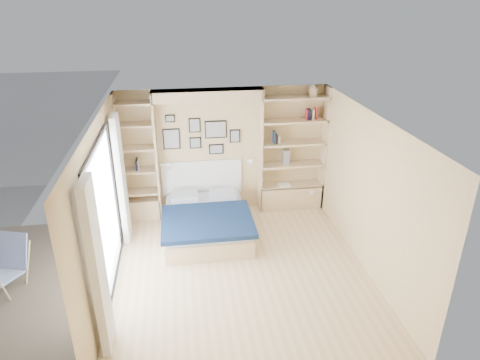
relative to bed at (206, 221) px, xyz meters
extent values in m
plane|color=#DCBB89|center=(0.45, -1.24, -0.26)|extent=(4.50, 4.50, 0.00)
plane|color=#D8B684|center=(0.45, 1.01, 0.99)|extent=(4.00, 0.00, 4.00)
plane|color=#D8B684|center=(0.45, -3.49, 0.99)|extent=(4.00, 0.00, 4.00)
plane|color=#D8B684|center=(-1.55, -1.24, 0.99)|extent=(0.00, 4.50, 4.50)
plane|color=#D8B684|center=(2.45, -1.24, 0.99)|extent=(0.00, 4.50, 4.50)
plane|color=white|center=(0.45, -1.24, 2.24)|extent=(4.50, 4.50, 0.00)
cube|color=#D2B183|center=(-0.85, 0.83, 0.99)|extent=(0.04, 0.35, 2.50)
cube|color=#D2B183|center=(1.15, 0.83, 0.99)|extent=(0.04, 0.35, 2.50)
cube|color=#D2B183|center=(0.15, 0.83, 2.14)|extent=(2.00, 0.35, 0.20)
cube|color=#D2B183|center=(2.43, 0.83, 0.99)|extent=(0.04, 0.35, 2.50)
cube|color=#D2B183|center=(-1.53, 0.83, 0.99)|extent=(0.04, 0.35, 2.50)
cube|color=#D2B183|center=(1.80, 0.83, -0.01)|extent=(1.30, 0.35, 0.50)
cube|color=#D2B183|center=(-1.20, 0.83, -0.06)|extent=(0.70, 0.35, 0.40)
cube|color=black|center=(-1.52, -1.24, 1.97)|extent=(0.04, 2.08, 0.06)
cube|color=black|center=(-1.52, -1.24, -0.23)|extent=(0.04, 2.08, 0.06)
cube|color=black|center=(-1.52, -2.26, 0.84)|extent=(0.04, 0.06, 2.20)
cube|color=black|center=(-1.52, -0.22, 0.84)|extent=(0.04, 0.06, 2.20)
cube|color=silver|center=(-1.53, -1.24, 0.86)|extent=(0.01, 2.00, 2.20)
cube|color=white|center=(-1.43, -2.54, 0.89)|extent=(0.10, 0.45, 2.30)
cube|color=white|center=(-1.43, 0.06, 0.89)|extent=(0.10, 0.45, 2.30)
cube|color=#D2B183|center=(1.80, 0.83, 0.24)|extent=(1.30, 0.35, 0.04)
cube|color=#D2B183|center=(1.80, 0.83, 0.69)|extent=(1.30, 0.35, 0.04)
cube|color=#D2B183|center=(1.80, 0.83, 1.14)|extent=(1.30, 0.35, 0.04)
cube|color=#D2B183|center=(1.80, 0.83, 1.59)|extent=(1.30, 0.35, 0.04)
cube|color=#D2B183|center=(1.80, 0.83, 2.04)|extent=(1.30, 0.35, 0.04)
cube|color=#D2B183|center=(-1.20, 0.83, 0.29)|extent=(0.70, 0.35, 0.04)
cube|color=#D2B183|center=(-1.20, 0.83, 0.74)|extent=(0.70, 0.35, 0.04)
cube|color=#D2B183|center=(-1.20, 0.83, 1.19)|extent=(0.70, 0.35, 0.04)
cube|color=#D2B183|center=(-1.20, 0.83, 1.64)|extent=(0.70, 0.35, 0.04)
cube|color=#D2B183|center=(-1.20, 0.83, 2.04)|extent=(0.70, 0.35, 0.04)
cube|color=#D2B183|center=(0.00, -0.01, -0.10)|extent=(1.49, 1.86, 0.33)
cube|color=#B5BAC5|center=(0.00, -0.01, 0.11)|extent=(1.45, 1.82, 0.10)
cube|color=#0F203E|center=(0.00, -0.33, 0.18)|extent=(1.59, 1.30, 0.08)
cube|color=#B5BAC5|center=(-0.37, 0.62, 0.22)|extent=(0.51, 0.37, 0.12)
cube|color=#B5BAC5|center=(0.37, 0.62, 0.22)|extent=(0.51, 0.37, 0.12)
cube|color=white|center=(0.00, 0.98, 0.46)|extent=(1.59, 0.04, 0.70)
cube|color=black|center=(-0.55, 0.98, 1.29)|extent=(0.32, 0.02, 0.40)
cube|color=gray|center=(-0.55, 0.97, 1.29)|extent=(0.28, 0.01, 0.36)
cube|color=black|center=(-0.10, 0.98, 1.54)|extent=(0.22, 0.02, 0.28)
cube|color=gray|center=(-0.10, 0.97, 1.54)|extent=(0.18, 0.01, 0.24)
cube|color=black|center=(-0.10, 0.98, 1.19)|extent=(0.22, 0.02, 0.22)
cube|color=gray|center=(-0.10, 0.97, 1.19)|extent=(0.18, 0.01, 0.18)
cube|color=black|center=(0.30, 0.98, 1.44)|extent=(0.42, 0.02, 0.34)
cube|color=gray|center=(0.30, 0.97, 1.44)|extent=(0.38, 0.01, 0.30)
cube|color=black|center=(0.30, 0.98, 1.04)|extent=(0.28, 0.02, 0.20)
cube|color=gray|center=(0.30, 0.97, 1.04)|extent=(0.24, 0.01, 0.16)
cube|color=black|center=(0.67, 0.98, 1.29)|extent=(0.20, 0.02, 0.26)
cube|color=gray|center=(0.67, 0.97, 1.29)|extent=(0.16, 0.01, 0.22)
cube|color=black|center=(-0.55, 0.98, 1.69)|extent=(0.18, 0.02, 0.14)
cube|color=gray|center=(-0.55, 0.97, 1.69)|extent=(0.14, 0.01, 0.10)
cylinder|color=silver|center=(-0.71, 0.76, 0.86)|extent=(0.20, 0.02, 0.02)
cone|color=white|center=(-0.61, 0.76, 0.84)|extent=(0.13, 0.12, 0.15)
cylinder|color=silver|center=(1.01, 0.76, 0.86)|extent=(0.20, 0.02, 0.02)
cone|color=white|center=(0.91, 0.76, 0.84)|extent=(0.13, 0.12, 0.15)
cube|color=#A51E1E|center=(1.43, 0.83, 1.25)|extent=(0.02, 0.15, 0.18)
cube|color=navy|center=(1.41, 0.83, 1.28)|extent=(0.03, 0.15, 0.24)
cube|color=black|center=(1.45, 0.83, 1.25)|extent=(0.03, 0.15, 0.18)
cube|color=beige|center=(1.51, 0.83, 1.24)|extent=(0.04, 0.15, 0.16)
cube|color=#A51E1E|center=(2.04, 0.83, 1.71)|extent=(0.02, 0.15, 0.20)
cube|color=navy|center=(2.05, 0.83, 1.71)|extent=(0.03, 0.15, 0.20)
cube|color=black|center=(2.09, 0.83, 1.71)|extent=(0.03, 0.15, 0.20)
cube|color=#BFB28C|center=(2.15, 0.83, 1.71)|extent=(0.04, 0.15, 0.20)
cube|color=#A51E1E|center=(2.21, 0.83, 1.72)|extent=(0.03, 0.15, 0.23)
cube|color=navy|center=(-1.24, 0.83, 0.85)|extent=(0.02, 0.15, 0.19)
cube|color=black|center=(-1.22, 0.83, 0.87)|extent=(0.03, 0.15, 0.23)
cube|color=#BFB28C|center=(-1.21, 0.83, 0.86)|extent=(0.03, 0.15, 0.20)
cube|color=#D2B183|center=(2.12, 0.83, 2.13)|extent=(0.13, 0.13, 0.15)
cone|color=#D2B183|center=(2.12, 0.83, 2.25)|extent=(0.20, 0.20, 0.08)
cube|color=slate|center=(1.67, 0.83, 0.86)|extent=(0.12, 0.12, 0.30)
cube|color=white|center=(1.65, 0.78, 0.27)|extent=(0.22, 0.16, 0.03)
cube|color=#756556|center=(-3.15, -1.24, -0.26)|extent=(3.20, 4.00, 0.05)
cylinder|color=tan|center=(-2.98, -1.53, -0.06)|extent=(0.07, 0.14, 0.40)
cylinder|color=tan|center=(-3.24, -0.87, 0.04)|extent=(0.13, 0.32, 0.66)
cylinder|color=tan|center=(-2.81, -1.00, 0.04)|extent=(0.13, 0.32, 0.66)
cube|color=#3E5BC0|center=(-3.02, -0.90, 0.25)|extent=(0.50, 0.34, 0.54)
camera|label=1|loc=(-0.39, -6.88, 3.87)|focal=32.00mm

